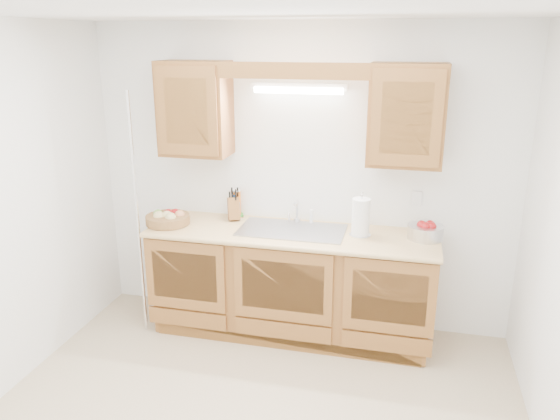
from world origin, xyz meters
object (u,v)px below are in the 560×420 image
(knife_block, at_px, (234,208))
(paper_towel, at_px, (361,218))
(apple_bowl, at_px, (426,231))
(fruit_basket, at_px, (168,218))

(knife_block, relative_size, paper_towel, 0.80)
(knife_block, xyz_separation_m, apple_bowl, (1.57, -0.10, -0.04))
(knife_block, bearing_deg, apple_bowl, -28.18)
(paper_towel, distance_m, apple_bowl, 0.50)
(fruit_basket, bearing_deg, paper_towel, 3.38)
(knife_block, height_order, paper_towel, paper_towel)
(fruit_basket, bearing_deg, apple_bowl, 4.05)
(fruit_basket, bearing_deg, knife_block, 26.62)
(paper_towel, bearing_deg, knife_block, 171.95)
(fruit_basket, height_order, apple_bowl, apple_bowl)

